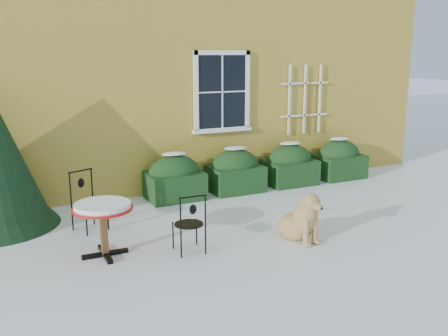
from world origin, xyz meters
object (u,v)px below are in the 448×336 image
bistro_table (103,212)px  patio_chair_near (190,223)px  dog (301,220)px  patio_chair_far (88,201)px

bistro_table → patio_chair_near: size_ratio=0.95×
bistro_table → patio_chair_near: patio_chair_near is taller
dog → bistro_table: bearing=155.0°
bistro_table → patio_chair_far: patio_chair_far is taller
bistro_table → patio_chair_near: bearing=-19.2°
bistro_table → dog: (2.77, -0.70, -0.32)m
patio_chair_far → dog: patio_chair_far is taller
patio_chair_near → patio_chair_far: size_ratio=0.91×
patio_chair_far → dog: bearing=-56.9°
patio_chair_far → dog: size_ratio=1.06×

